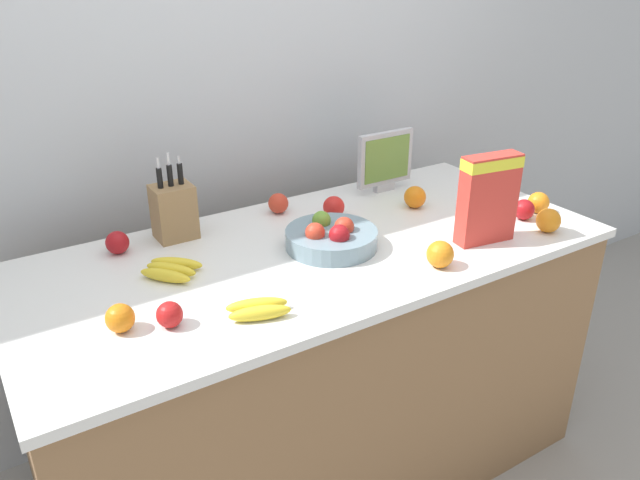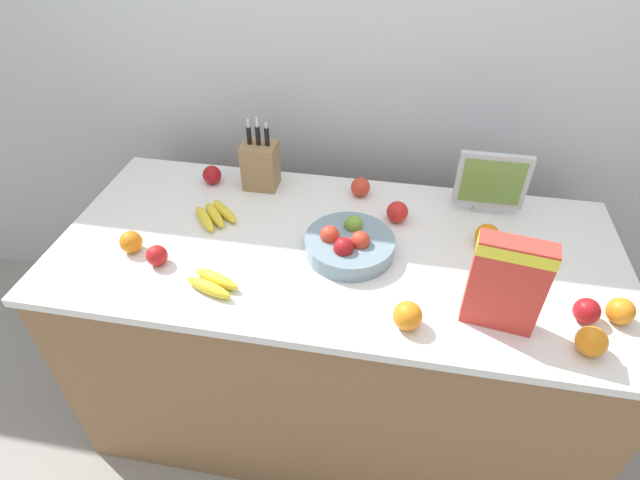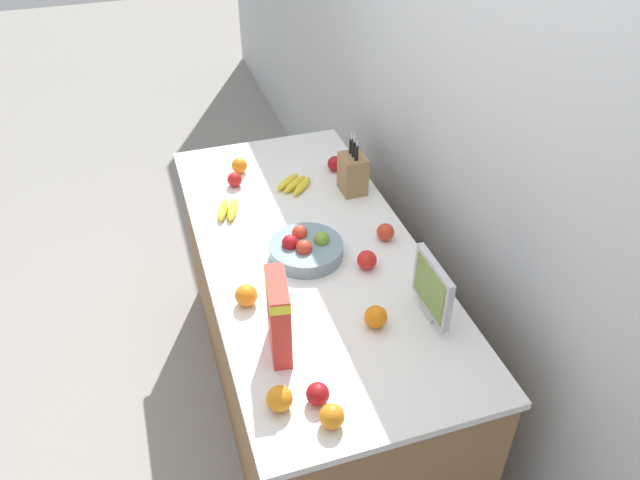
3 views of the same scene
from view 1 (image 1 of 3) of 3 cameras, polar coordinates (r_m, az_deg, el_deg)
The scene contains 19 objects.
ground_plane at distance 2.56m, azimuth -0.35°, elevation -19.88°, with size 14.00×14.00×0.00m, color gray.
wall_back at distance 2.43m, azimuth -8.73°, elevation 12.78°, with size 9.00×0.06×2.60m.
counter at distance 2.25m, azimuth -0.38°, elevation -11.43°, with size 1.91×0.86×0.94m.
knife_block at distance 2.10m, azimuth -13.22°, elevation 2.60°, with size 0.13×0.11×0.29m.
small_monitor at distance 2.45m, azimuth 5.99°, elevation 7.31°, with size 0.25×0.03×0.24m.
cereal_box at distance 2.06m, azimuth 15.15°, elevation 3.98°, with size 0.21×0.09×0.29m.
fruit_bowl at distance 1.99m, azimuth 1.04°, elevation 0.27°, with size 0.30×0.30×0.10m.
banana_bunch_left at distance 1.65m, azimuth -5.66°, elevation -6.30°, with size 0.18×0.13×0.04m.
banana_bunch_right at distance 1.88m, azimuth -13.46°, elevation -2.62°, with size 0.19×0.20×0.04m.
apple_leftmost at distance 1.63m, azimuth -13.59°, elevation -6.64°, with size 0.07×0.07×0.07m, color red.
apple_middle at distance 2.26m, azimuth -3.83°, elevation 3.37°, with size 0.07×0.07×0.07m, color red.
apple_rightmost at distance 2.22m, azimuth 1.26°, elevation 3.05°, with size 0.08×0.08×0.08m, color red.
apple_rear at distance 2.32m, azimuth 18.15°, elevation 2.67°, with size 0.07×0.07×0.07m, color #A31419.
apple_near_bananas at distance 2.06m, azimuth -18.04°, elevation -0.23°, with size 0.07×0.07×0.07m, color #A31419.
orange_front_right at distance 2.24m, azimuth 20.16°, elevation 1.69°, with size 0.08×0.08×0.08m, color orange.
orange_mid_right at distance 2.39m, azimuth 19.34°, elevation 3.25°, with size 0.08×0.08×0.08m, color orange.
orange_mid_left at distance 2.33m, azimuth 8.68°, elevation 3.91°, with size 0.08×0.08×0.08m, color orange.
orange_front_center at distance 1.90m, azimuth 10.92°, elevation -1.29°, with size 0.08×0.08×0.08m, color orange.
orange_back_center at distance 1.65m, azimuth -17.81°, elevation -6.82°, with size 0.07×0.07×0.07m, color orange.
Camera 1 is at (-0.95, -1.53, 1.81)m, focal length 35.00 mm.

